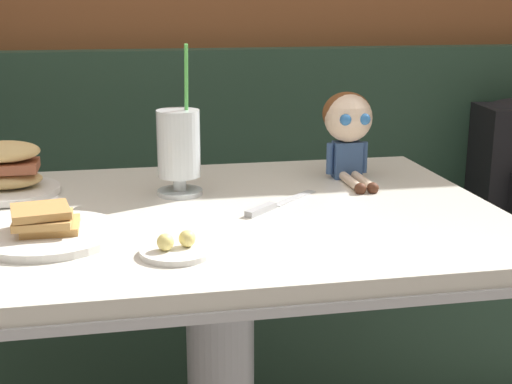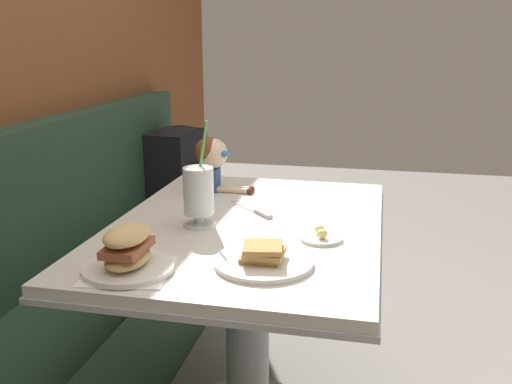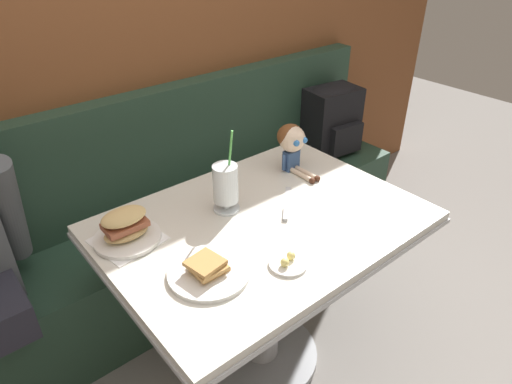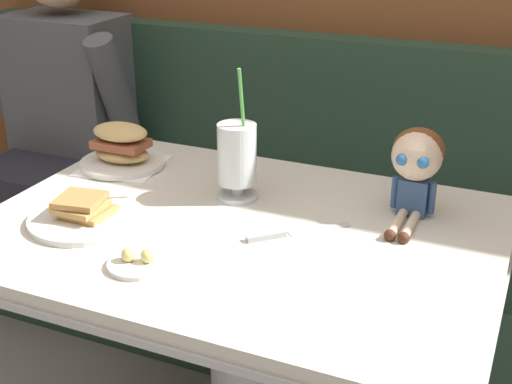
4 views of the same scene
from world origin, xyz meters
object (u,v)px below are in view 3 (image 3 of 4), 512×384
toast_plate (208,270)px  milkshake_glass (226,186)px  butter_knife (286,209)px  backpack (333,118)px  sandwich_plate (126,229)px  butter_saucer (288,263)px  seated_doll (292,141)px

toast_plate → milkshake_glass: size_ratio=0.79×
milkshake_glass → butter_knife: size_ratio=1.73×
toast_plate → backpack: bearing=27.9°
sandwich_plate → backpack: bearing=15.6°
butter_saucer → seated_doll: seated_doll is taller
toast_plate → backpack: size_ratio=0.62×
butter_saucer → sandwich_plate: bearing=126.8°
backpack → seated_doll: bearing=-150.9°
toast_plate → backpack: 1.54m
sandwich_plate → milkshake_glass: bearing=-9.9°
seated_doll → sandwich_plate: bearing=-179.1°
butter_saucer → butter_knife: butter_saucer is taller
sandwich_plate → seated_doll: seated_doll is taller
toast_plate → butter_knife: bearing=14.3°
backpack → butter_knife: bearing=-146.9°
butter_knife → seated_doll: 0.34m
milkshake_glass → backpack: size_ratio=0.78×
butter_saucer → backpack: (1.14, 0.84, -0.09)m
toast_plate → butter_saucer: 0.24m
seated_doll → backpack: (0.71, 0.40, -0.21)m
sandwich_plate → seated_doll: 0.76m
milkshake_glass → backpack: (1.11, 0.47, -0.18)m
sandwich_plate → seated_doll: bearing=0.9°
seated_doll → backpack: size_ratio=0.54×
butter_saucer → butter_knife: 0.31m
toast_plate → butter_saucer: (0.21, -0.12, -0.01)m
sandwich_plate → butter_knife: sandwich_plate is taller
butter_saucer → backpack: bearing=36.3°
milkshake_glass → sandwich_plate: size_ratio=1.38×
butter_knife → sandwich_plate: bearing=158.8°
toast_plate → seated_doll: 0.73m
butter_saucer → butter_knife: size_ratio=0.66×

